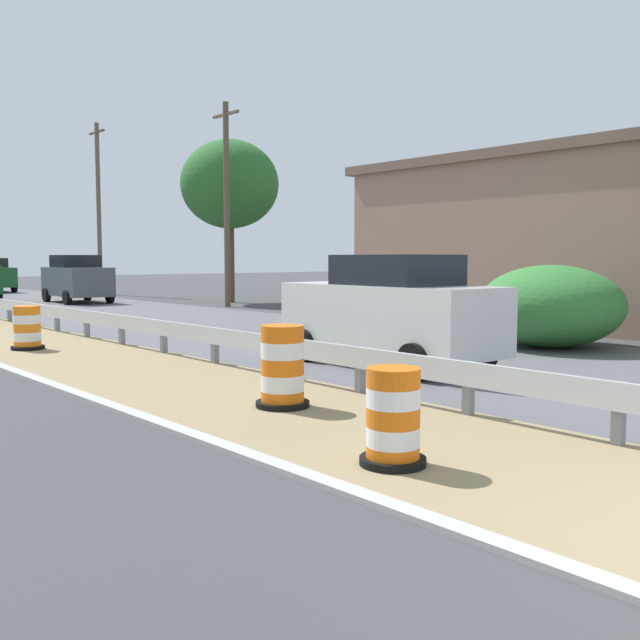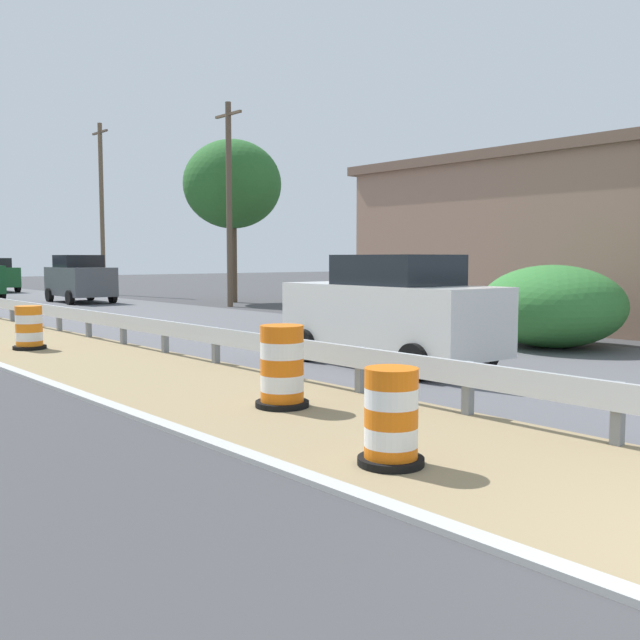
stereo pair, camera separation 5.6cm
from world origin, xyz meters
name	(u,v)px [view 1 (the left image)]	position (x,y,z in m)	size (l,w,h in m)	color
traffic_barrel_nearest	(393,422)	(-0.37, 3.72, 0.44)	(0.67, 0.67, 0.97)	orange
traffic_barrel_close	(282,370)	(0.52, 6.63, 0.51)	(0.74, 0.74, 1.13)	orange
traffic_barrel_mid	(27,330)	(0.04, 15.28, 0.44)	(0.72, 0.72, 0.98)	orange
car_mid_far_lane	(77,279)	(7.66, 31.07, 1.09)	(2.29, 4.20, 2.18)	#4C5156
car_trailing_far_lane	(390,311)	(4.36, 8.25, 1.05)	(2.08, 4.56, 2.10)	silver
roadside_shop_near	(628,239)	(15.90, 9.30, 2.61)	(8.12, 16.48, 5.20)	#93705B
utility_pole_mid	(227,202)	(11.26, 24.12, 4.36)	(0.24, 1.80, 8.41)	brown
utility_pole_far	(99,207)	(11.55, 37.26, 4.88)	(0.24, 1.80, 9.43)	brown
bush_roadside	(551,306)	(9.27, 7.85, 0.94)	(3.29, 3.29, 1.89)	#337533
tree_roadside	(230,185)	(13.06, 26.55, 5.37)	(4.46, 4.46, 7.39)	#4C3D2D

